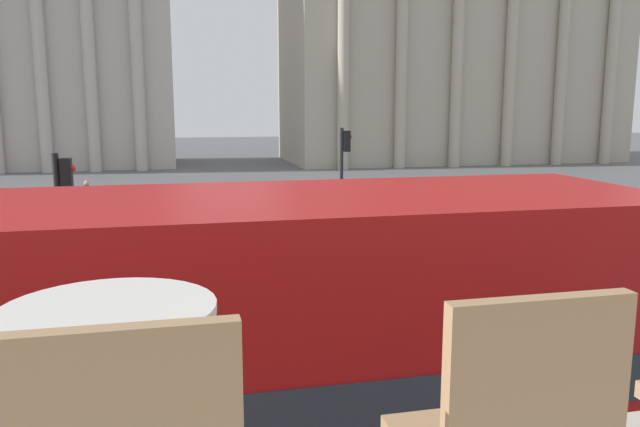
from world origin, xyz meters
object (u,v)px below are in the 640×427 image
object	(u,v)px
plaza_building_left	(4,6)
pedestrian_grey	(369,251)
car_navy	(368,248)
pedestrian_white	(325,207)
pedestrian_black	(88,198)
traffic_light_near	(64,226)
traffic_light_mid	(344,172)
cafe_dining_table	(112,373)
double_decker_bus	(108,390)
plaza_building_right	(451,18)

from	to	relation	value
plaza_building_left	pedestrian_grey	xyz separation A→B (m)	(17.97, -39.38, -11.83)
car_navy	pedestrian_white	world-z (taller)	pedestrian_white
plaza_building_left	car_navy	size ratio (longest dim) A/B	6.23
plaza_building_left	pedestrian_black	bearing A→B (deg)	-71.79
traffic_light_near	traffic_light_mid	world-z (taller)	traffic_light_mid
cafe_dining_table	traffic_light_mid	world-z (taller)	cafe_dining_table
traffic_light_near	pedestrian_white	xyz separation A→B (m)	(7.70, 10.59, -1.57)
double_decker_bus	pedestrian_white	size ratio (longest dim) A/B	5.93
pedestrian_white	pedestrian_black	distance (m)	10.54
cafe_dining_table	plaza_building_right	bearing A→B (deg)	64.67
plaza_building_right	pedestrian_grey	distance (m)	44.13
car_navy	pedestrian_grey	size ratio (longest dim) A/B	2.61
double_decker_bus	traffic_light_mid	bearing A→B (deg)	67.33
traffic_light_mid	cafe_dining_table	bearing A→B (deg)	-107.08
traffic_light_near	car_navy	distance (m)	9.27
pedestrian_white	plaza_building_left	bearing A→B (deg)	83.37
plaza_building_right	traffic_light_near	world-z (taller)	plaza_building_right
plaza_building_right	pedestrian_black	world-z (taller)	plaza_building_right
cafe_dining_table	pedestrian_grey	bearing A→B (deg)	69.67
double_decker_bus	traffic_light_near	size ratio (longest dim) A/B	2.68
car_navy	pedestrian_white	size ratio (longest dim) A/B	2.30
cafe_dining_table	pedestrian_black	distance (m)	26.72
double_decker_bus	traffic_light_near	distance (m)	6.93
pedestrian_grey	pedestrian_black	xyz separation A→B (m)	(-8.93, 11.88, 0.11)
traffic_light_mid	plaza_building_left	bearing A→B (deg)	117.48
pedestrian_white	pedestrian_grey	size ratio (longest dim) A/B	1.13
traffic_light_near	traffic_light_mid	bearing A→B (deg)	45.32
plaza_building_left	double_decker_bus	bearing A→B (deg)	-76.30
cafe_dining_table	plaza_building_left	xyz separation A→B (m)	(-12.63, 53.79, 8.59)
plaza_building_right	traffic_light_mid	distance (m)	39.98
plaza_building_right	pedestrian_grey	size ratio (longest dim) A/B	18.69
pedestrian_white	car_navy	bearing A→B (deg)	-126.58
traffic_light_mid	car_navy	bearing A→B (deg)	-89.99
plaza_building_left	traffic_light_near	size ratio (longest dim) A/B	6.48
double_decker_bus	plaza_building_right	distance (m)	55.41
car_navy	pedestrian_white	distance (m)	5.74
plaza_building_right	traffic_light_mid	world-z (taller)	plaza_building_right
traffic_light_near	car_navy	bearing A→B (deg)	32.42
double_decker_bus	car_navy	xyz separation A→B (m)	(6.20, 11.63, -1.57)
traffic_light_near	cafe_dining_table	bearing A→B (deg)	-79.74
traffic_light_mid	pedestrian_grey	size ratio (longest dim) A/B	2.61
plaza_building_right	pedestrian_black	distance (m)	40.16
plaza_building_right	car_navy	bearing A→B (deg)	-117.48
plaza_building_left	traffic_light_mid	world-z (taller)	plaza_building_left
cafe_dining_table	plaza_building_right	distance (m)	58.44
traffic_light_mid	pedestrian_grey	bearing A→B (deg)	-94.94
plaza_building_right	pedestrian_white	size ratio (longest dim) A/B	16.49
traffic_light_near	pedestrian_black	xyz separation A→B (m)	(-1.63, 15.49, -1.60)
cafe_dining_table	pedestrian_black	world-z (taller)	cafe_dining_table
plaza_building_right	pedestrian_grey	world-z (taller)	plaza_building_right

